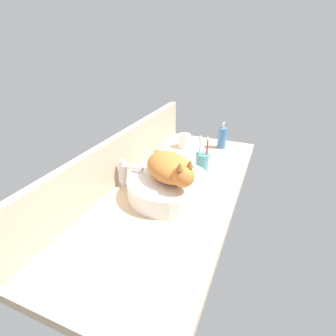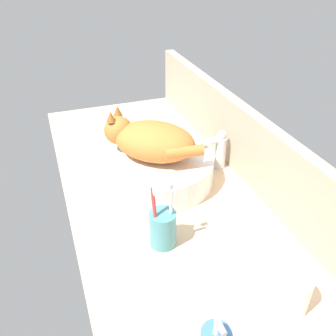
{
  "view_description": "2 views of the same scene",
  "coord_description": "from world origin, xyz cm",
  "px_view_note": "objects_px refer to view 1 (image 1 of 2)",
  "views": [
    {
      "loc": [
        -95.84,
        -37.67,
        64.39
      ],
      "look_at": [
        -0.9,
        1.76,
        10.76
      ],
      "focal_mm": 28.0,
      "sensor_mm": 36.0,
      "label": 1
    },
    {
      "loc": [
        88.34,
        -29.9,
        67.15
      ],
      "look_at": [
        1.58,
        1.09,
        8.38
      ],
      "focal_mm": 40.0,
      "sensor_mm": 36.0,
      "label": 2
    }
  ],
  "objects_px": {
    "cat": "(171,168)",
    "water_glass": "(184,141)",
    "faucet": "(126,172)",
    "soap_dispenser": "(222,138)",
    "sink_basin": "(169,187)",
    "toothbrush_cup": "(202,162)"
  },
  "relations": [
    {
      "from": "faucet",
      "to": "toothbrush_cup",
      "type": "bearing_deg",
      "value": -45.48
    },
    {
      "from": "toothbrush_cup",
      "to": "water_glass",
      "type": "distance_m",
      "value": 0.33
    },
    {
      "from": "faucet",
      "to": "water_glass",
      "type": "relative_size",
      "value": 1.64
    },
    {
      "from": "toothbrush_cup",
      "to": "water_glass",
      "type": "height_order",
      "value": "toothbrush_cup"
    },
    {
      "from": "water_glass",
      "to": "sink_basin",
      "type": "bearing_deg",
      "value": -167.64
    },
    {
      "from": "sink_basin",
      "to": "faucet",
      "type": "relative_size",
      "value": 2.67
    },
    {
      "from": "sink_basin",
      "to": "soap_dispenser",
      "type": "bearing_deg",
      "value": -8.85
    },
    {
      "from": "toothbrush_cup",
      "to": "water_glass",
      "type": "relative_size",
      "value": 2.26
    },
    {
      "from": "faucet",
      "to": "water_glass",
      "type": "distance_m",
      "value": 0.56
    },
    {
      "from": "sink_basin",
      "to": "faucet",
      "type": "bearing_deg",
      "value": 90.65
    },
    {
      "from": "soap_dispenser",
      "to": "toothbrush_cup",
      "type": "distance_m",
      "value": 0.35
    },
    {
      "from": "cat",
      "to": "water_glass",
      "type": "relative_size",
      "value": 3.63
    },
    {
      "from": "sink_basin",
      "to": "faucet",
      "type": "height_order",
      "value": "faucet"
    },
    {
      "from": "cat",
      "to": "faucet",
      "type": "bearing_deg",
      "value": 88.52
    },
    {
      "from": "faucet",
      "to": "toothbrush_cup",
      "type": "distance_m",
      "value": 0.4
    },
    {
      "from": "cat",
      "to": "water_glass",
      "type": "xyz_separation_m",
      "value": [
        0.55,
        0.13,
        -0.11
      ]
    },
    {
      "from": "sink_basin",
      "to": "water_glass",
      "type": "bearing_deg",
      "value": 12.36
    },
    {
      "from": "sink_basin",
      "to": "cat",
      "type": "distance_m",
      "value": 0.1
    },
    {
      "from": "faucet",
      "to": "sink_basin",
      "type": "bearing_deg",
      "value": -89.35
    },
    {
      "from": "faucet",
      "to": "soap_dispenser",
      "type": "height_order",
      "value": "soap_dispenser"
    },
    {
      "from": "faucet",
      "to": "soap_dispenser",
      "type": "relative_size",
      "value": 0.85
    },
    {
      "from": "faucet",
      "to": "cat",
      "type": "bearing_deg",
      "value": -91.48
    }
  ]
}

